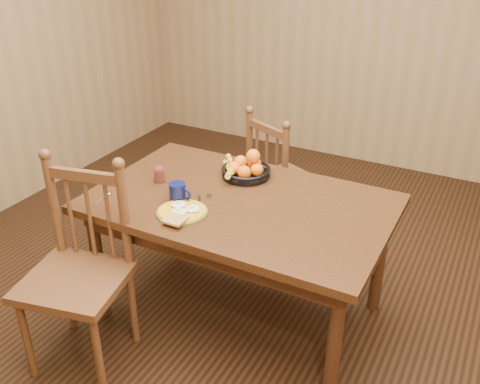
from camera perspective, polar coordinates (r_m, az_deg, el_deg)
The scene contains 10 objects.
room at distance 2.64m, azimuth 0.00°, elevation 10.65°, with size 4.52×5.02×2.72m.
dining_table at distance 2.91m, azimuth 0.00°, elevation -2.35°, with size 1.60×1.00×0.75m.
chair_far at distance 3.71m, azimuth 4.50°, elevation 1.15°, with size 0.57×0.56×0.97m.
chair_near at distance 2.83m, azimuth -16.81°, elevation -8.17°, with size 0.57×0.56×1.07m.
breakfast_plate at distance 2.75m, azimuth -6.23°, elevation -2.10°, with size 0.26×0.29×0.04m.
fork at distance 2.87m, azimuth -4.02°, elevation -0.85°, with size 0.09×0.18×0.00m.
spoon at distance 3.00m, azimuth -14.10°, elevation -0.33°, with size 0.05×0.16×0.01m.
coffee_mug at distance 2.86m, azimuth -6.61°, elevation -0.00°, with size 0.13×0.09×0.10m.
juice_glass at distance 3.09m, azimuth -8.59°, elevation 1.82°, with size 0.06×0.06×0.09m.
fruit_bowl at distance 3.12m, azimuth 0.56°, elevation 2.50°, with size 0.32×0.32×0.17m.
Camera 1 is at (1.18, -2.23, 2.12)m, focal length 40.00 mm.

